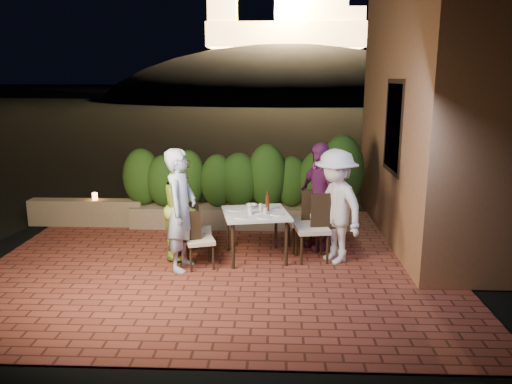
# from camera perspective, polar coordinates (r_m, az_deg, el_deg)

# --- Properties ---
(ground) EXTENTS (400.00, 400.00, 0.00)m
(ground) POSITION_cam_1_polar(r_m,az_deg,el_deg) (7.47, -4.46, -9.24)
(ground) COLOR black
(ground) RESTS_ON ground
(terrace_floor) EXTENTS (7.00, 6.00, 0.15)m
(terrace_floor) POSITION_cam_1_polar(r_m,az_deg,el_deg) (7.95, -4.03, -8.24)
(terrace_floor) COLOR brown
(terrace_floor) RESTS_ON ground
(building_wall) EXTENTS (1.60, 5.00, 5.00)m
(building_wall) POSITION_cam_1_polar(r_m,az_deg,el_deg) (9.28, 19.88, 10.38)
(building_wall) COLOR #A1693F
(building_wall) RESTS_ON ground
(window_pane) EXTENTS (0.08, 1.00, 1.40)m
(window_pane) POSITION_cam_1_polar(r_m,az_deg,el_deg) (8.63, 15.62, 7.20)
(window_pane) COLOR black
(window_pane) RESTS_ON building_wall
(window_frame) EXTENTS (0.06, 1.15, 1.55)m
(window_frame) POSITION_cam_1_polar(r_m,az_deg,el_deg) (8.63, 15.56, 7.20)
(window_frame) COLOR black
(window_frame) RESTS_ON building_wall
(planter) EXTENTS (4.20, 0.55, 0.40)m
(planter) POSITION_cam_1_polar(r_m,az_deg,el_deg) (9.55, -1.68, -2.82)
(planter) COLOR #77684C
(planter) RESTS_ON ground
(hedge) EXTENTS (4.00, 0.70, 1.10)m
(hedge) POSITION_cam_1_polar(r_m,az_deg,el_deg) (9.37, -1.71, 1.60)
(hedge) COLOR #1E3D10
(hedge) RESTS_ON planter
(parapet) EXTENTS (2.20, 0.30, 0.50)m
(parapet) POSITION_cam_1_polar(r_m,az_deg,el_deg) (10.19, -18.78, -2.22)
(parapet) COLOR #77684C
(parapet) RESTS_ON ground
(hill) EXTENTS (52.00, 40.00, 22.00)m
(hill) POSITION_cam_1_polar(r_m,az_deg,el_deg) (67.22, 3.31, 7.15)
(hill) COLOR black
(hill) RESTS_ON ground
(fortress) EXTENTS (26.00, 8.00, 8.00)m
(fortress) POSITION_cam_1_polar(r_m,az_deg,el_deg) (67.31, 3.48, 19.52)
(fortress) COLOR #FFCC7A
(fortress) RESTS_ON hill
(dining_table) EXTENTS (1.15, 1.15, 0.75)m
(dining_table) POSITION_cam_1_polar(r_m,az_deg,el_deg) (7.87, -0.03, -4.96)
(dining_table) COLOR white
(dining_table) RESTS_ON ground
(plate_nw) EXTENTS (0.20, 0.20, 0.01)m
(plate_nw) POSITION_cam_1_polar(r_m,az_deg,el_deg) (7.48, -1.71, -2.87)
(plate_nw) COLOR white
(plate_nw) RESTS_ON dining_table
(plate_sw) EXTENTS (0.25, 0.25, 0.01)m
(plate_sw) POSITION_cam_1_polar(r_m,az_deg,el_deg) (7.91, -2.48, -1.99)
(plate_sw) COLOR white
(plate_sw) RESTS_ON dining_table
(plate_ne) EXTENTS (0.21, 0.21, 0.01)m
(plate_ne) POSITION_cam_1_polar(r_m,az_deg,el_deg) (7.64, 2.44, -2.54)
(plate_ne) COLOR white
(plate_ne) RESTS_ON dining_table
(plate_se) EXTENTS (0.25, 0.25, 0.01)m
(plate_se) POSITION_cam_1_polar(r_m,az_deg,el_deg) (8.02, 1.81, -1.77)
(plate_se) COLOR white
(plate_se) RESTS_ON dining_table
(plate_centre) EXTENTS (0.23, 0.23, 0.01)m
(plate_centre) POSITION_cam_1_polar(r_m,az_deg,el_deg) (7.75, 0.14, -2.30)
(plate_centre) COLOR white
(plate_centre) RESTS_ON dining_table
(plate_front) EXTENTS (0.23, 0.23, 0.01)m
(plate_front) POSITION_cam_1_polar(r_m,az_deg,el_deg) (7.48, 0.91, -2.85)
(plate_front) COLOR white
(plate_front) RESTS_ON dining_table
(glass_nw) EXTENTS (0.06, 0.06, 0.11)m
(glass_nw) POSITION_cam_1_polar(r_m,az_deg,el_deg) (7.61, -0.66, -2.21)
(glass_nw) COLOR silver
(glass_nw) RESTS_ON dining_table
(glass_sw) EXTENTS (0.06, 0.06, 0.10)m
(glass_sw) POSITION_cam_1_polar(r_m,az_deg,el_deg) (7.91, -0.75, -1.65)
(glass_sw) COLOR silver
(glass_sw) RESTS_ON dining_table
(glass_ne) EXTENTS (0.06, 0.06, 0.10)m
(glass_ne) POSITION_cam_1_polar(r_m,az_deg,el_deg) (7.64, 1.06, -2.17)
(glass_ne) COLOR silver
(glass_ne) RESTS_ON dining_table
(glass_se) EXTENTS (0.06, 0.06, 0.10)m
(glass_se) POSITION_cam_1_polar(r_m,az_deg,el_deg) (7.90, 0.53, -1.68)
(glass_se) COLOR silver
(glass_se) RESTS_ON dining_table
(beer_bottle) EXTENTS (0.06, 0.06, 0.33)m
(beer_bottle) POSITION_cam_1_polar(r_m,az_deg,el_deg) (7.78, 1.32, -1.03)
(beer_bottle) COLOR #4C1E0C
(beer_bottle) RESTS_ON dining_table
(bowl) EXTENTS (0.23, 0.23, 0.04)m
(bowl) POSITION_cam_1_polar(r_m,az_deg,el_deg) (8.07, -0.52, -1.56)
(bowl) COLOR white
(bowl) RESTS_ON dining_table
(chair_left_front) EXTENTS (0.51, 0.51, 0.88)m
(chair_left_front) POSITION_cam_1_polar(r_m,az_deg,el_deg) (7.52, -6.43, -5.40)
(chair_left_front) COLOR black
(chair_left_front) RESTS_ON ground
(chair_left_back) EXTENTS (0.46, 0.46, 0.88)m
(chair_left_back) POSITION_cam_1_polar(r_m,az_deg,el_deg) (7.98, -6.61, -4.30)
(chair_left_back) COLOR black
(chair_left_back) RESTS_ON ground
(chair_right_front) EXTENTS (0.56, 0.56, 1.06)m
(chair_right_front) POSITION_cam_1_polar(r_m,az_deg,el_deg) (7.78, 6.43, -4.04)
(chair_right_front) COLOR black
(chair_right_front) RESTS_ON ground
(chair_right_back) EXTENTS (0.54, 0.54, 1.01)m
(chair_right_back) POSITION_cam_1_polar(r_m,az_deg,el_deg) (8.24, 5.37, -3.24)
(chair_right_back) COLOR black
(chair_right_back) RESTS_ON ground
(diner_blue) EXTENTS (0.53, 0.72, 1.81)m
(diner_blue) POSITION_cam_1_polar(r_m,az_deg,el_deg) (7.37, -8.57, -2.04)
(diner_blue) COLOR #A3B7D1
(diner_blue) RESTS_ON ground
(diner_green) EXTENTS (0.68, 0.84, 1.60)m
(diner_green) POSITION_cam_1_polar(r_m,az_deg,el_deg) (7.94, -8.38, -1.74)
(diner_green) COLOR #A7D241
(diner_green) RESTS_ON ground
(diner_white) EXTENTS (1.15, 1.31, 1.76)m
(diner_white) POSITION_cam_1_polar(r_m,az_deg,el_deg) (7.70, 9.06, -1.64)
(diner_white) COLOR silver
(diner_white) RESTS_ON ground
(diner_purple) EXTENTS (0.89, 1.12, 1.78)m
(diner_purple) POSITION_cam_1_polar(r_m,az_deg,el_deg) (8.26, 7.28, -0.47)
(diner_purple) COLOR #6B2360
(diner_purple) RESTS_ON ground
(parapet_lamp) EXTENTS (0.10, 0.10, 0.14)m
(parapet_lamp) POSITION_cam_1_polar(r_m,az_deg,el_deg) (10.05, -17.94, -0.48)
(parapet_lamp) COLOR orange
(parapet_lamp) RESTS_ON parapet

